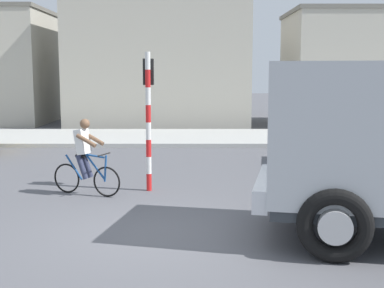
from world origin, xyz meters
name	(u,v)px	position (x,y,z in m)	size (l,w,h in m)	color
ground_plane	(158,233)	(0.00, 0.00, 0.00)	(120.00, 120.00, 0.00)	#56565B
sidewalk_far	(176,137)	(0.00, 12.60, 0.08)	(80.00, 5.00, 0.16)	#ADADA8
cyclist	(83,157)	(-1.85, 2.82, 0.86)	(1.62, 0.75, 1.72)	black
traffic_light_pole	(146,102)	(-0.47, 3.32, 2.07)	(0.24, 0.43, 3.20)	red
car_white_mid	(357,137)	(5.59, 6.87, 0.82)	(4.20, 2.29, 1.60)	#234C9E
building_mid_block	(158,62)	(-1.17, 19.67, 3.29)	(9.27, 7.38, 6.57)	#B2AD9E
building_corner_right	(374,68)	(10.22, 18.81, 2.94)	(9.38, 5.80, 5.87)	#B2AD9E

